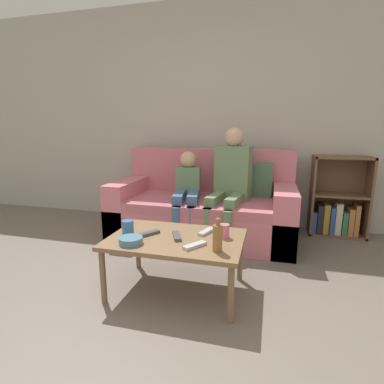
{
  "coord_description": "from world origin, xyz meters",
  "views": [
    {
      "loc": [
        0.74,
        -1.11,
        1.17
      ],
      "look_at": [
        0.09,
        1.35,
        0.62
      ],
      "focal_mm": 28.0,
      "sensor_mm": 36.0,
      "label": 1
    }
  ],
  "objects": [
    {
      "name": "bookshelf",
      "position": [
        1.46,
        2.38,
        0.33
      ],
      "size": [
        0.58,
        0.28,
        0.87
      ],
      "color": "brown",
      "rests_on": "ground_plane"
    },
    {
      "name": "tv_remote_0",
      "position": [
        -0.08,
        0.78,
        0.42
      ],
      "size": [
        0.14,
        0.17,
        0.02
      ],
      "rotation": [
        0.0,
        0.0,
        -0.6
      ],
      "color": "#47474C",
      "rests_on": "coffee_table"
    },
    {
      "name": "tv_remote_1",
      "position": [
        0.29,
        0.65,
        0.42
      ],
      "size": [
        0.14,
        0.17,
        0.02
      ],
      "rotation": [
        0.0,
        0.0,
        -0.61
      ],
      "color": "#B7B7BC",
      "rests_on": "coffee_table"
    },
    {
      "name": "cup_near",
      "position": [
        0.45,
        0.87,
        0.46
      ],
      "size": [
        0.07,
        0.07,
        0.1
      ],
      "color": "pink",
      "rests_on": "coffee_table"
    },
    {
      "name": "couch",
      "position": [
        0.06,
        1.97,
        0.3
      ],
      "size": [
        1.89,
        0.91,
        0.93
      ],
      "color": "#D1707F",
      "rests_on": "ground_plane"
    },
    {
      "name": "person_adult",
      "position": [
        0.36,
        1.87,
        0.67
      ],
      "size": [
        0.42,
        0.67,
        1.17
      ],
      "rotation": [
        0.0,
        0.0,
        -0.17
      ],
      "color": "#66845B",
      "rests_on": "ground_plane"
    },
    {
      "name": "wall_back",
      "position": [
        0.0,
        2.54,
        1.3
      ],
      "size": [
        12.0,
        0.06,
        2.6
      ],
      "color": "#B7B2A8",
      "rests_on": "ground_plane"
    },
    {
      "name": "tv_remote_3",
      "position": [
        0.31,
        0.93,
        0.42
      ],
      "size": [
        0.1,
        0.18,
        0.02
      ],
      "rotation": [
        0.0,
        0.0,
        -0.33
      ],
      "color": "#B7B7BC",
      "rests_on": "coffee_table"
    },
    {
      "name": "cup_far",
      "position": [
        -0.24,
        0.77,
        0.46
      ],
      "size": [
        0.08,
        0.08,
        0.1
      ],
      "color": "#3D70B2",
      "rests_on": "coffee_table"
    },
    {
      "name": "snack_bowl",
      "position": [
        -0.13,
        0.6,
        0.43
      ],
      "size": [
        0.16,
        0.16,
        0.05
      ],
      "color": "teal",
      "rests_on": "coffee_table"
    },
    {
      "name": "bottle",
      "position": [
        0.45,
        0.62,
        0.5
      ],
      "size": [
        0.06,
        0.06,
        0.21
      ],
      "color": "olive",
      "rests_on": "coffee_table"
    },
    {
      "name": "ground_plane",
      "position": [
        0.0,
        0.0,
        0.0
      ],
      "size": [
        22.0,
        22.0,
        0.0
      ],
      "primitive_type": "plane",
      "color": "#70665B"
    },
    {
      "name": "person_child",
      "position": [
        -0.09,
        1.83,
        0.53
      ],
      "size": [
        0.35,
        0.66,
        0.92
      ],
      "rotation": [
        0.0,
        0.0,
        0.18
      ],
      "color": "#476693",
      "rests_on": "ground_plane"
    },
    {
      "name": "coffee_table",
      "position": [
        0.12,
        0.79,
        0.37
      ],
      "size": [
        0.94,
        0.63,
        0.41
      ],
      "color": "brown",
      "rests_on": "ground_plane"
    },
    {
      "name": "tv_remote_2",
      "position": [
        0.13,
        0.79,
        0.42
      ],
      "size": [
        0.11,
        0.17,
        0.02
      ],
      "rotation": [
        0.0,
        0.0,
        0.42
      ],
      "color": "#47474C",
      "rests_on": "coffee_table"
    }
  ]
}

